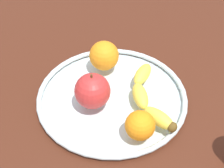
# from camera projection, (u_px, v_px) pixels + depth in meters

# --- Properties ---
(ground_plane) EXTENTS (1.30, 1.30, 0.04)m
(ground_plane) POSITION_uv_depth(u_px,v_px,m) (112.00, 105.00, 0.74)
(ground_plane) COLOR #451F12
(fruit_bowl) EXTENTS (0.35, 0.35, 0.02)m
(fruit_bowl) POSITION_uv_depth(u_px,v_px,m) (112.00, 96.00, 0.72)
(fruit_bowl) COLOR silver
(fruit_bowl) RESTS_ON ground_plane
(banana) EXTENTS (0.22, 0.09, 0.03)m
(banana) POSITION_uv_depth(u_px,v_px,m) (148.00, 96.00, 0.69)
(banana) COLOR yellow
(banana) RESTS_ON fruit_bowl
(apple) EXTENTS (0.08, 0.08, 0.09)m
(apple) POSITION_uv_depth(u_px,v_px,m) (92.00, 91.00, 0.67)
(apple) COLOR red
(apple) RESTS_ON fruit_bowl
(orange_center) EXTENTS (0.07, 0.07, 0.07)m
(orange_center) POSITION_uv_depth(u_px,v_px,m) (104.00, 56.00, 0.76)
(orange_center) COLOR orange
(orange_center) RESTS_ON fruit_bowl
(orange_front_left) EXTENTS (0.06, 0.06, 0.06)m
(orange_front_left) POSITION_uv_depth(u_px,v_px,m) (140.00, 125.00, 0.61)
(orange_front_left) COLOR orange
(orange_front_left) RESTS_ON fruit_bowl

